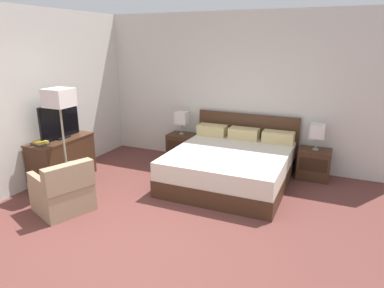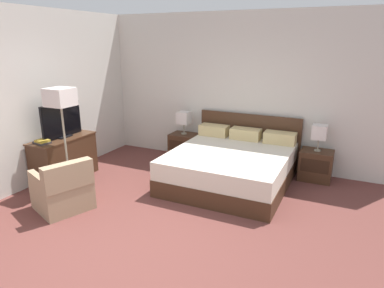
{
  "view_description": "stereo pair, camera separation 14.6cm",
  "coord_description": "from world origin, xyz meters",
  "px_view_note": "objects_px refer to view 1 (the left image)",
  "views": [
    {
      "loc": [
        2.03,
        -2.92,
        2.33
      ],
      "look_at": [
        -0.08,
        1.83,
        0.75
      ],
      "focal_mm": 32.0,
      "sensor_mm": 36.0,
      "label": 1
    },
    {
      "loc": [
        2.17,
        -2.86,
        2.33
      ],
      "look_at": [
        -0.08,
        1.83,
        0.75
      ],
      "focal_mm": 32.0,
      "sensor_mm": 36.0,
      "label": 2
    }
  ],
  "objects_px": {
    "armchair_by_window": "(64,192)",
    "floor_lamp": "(60,104)",
    "tv": "(60,122)",
    "dresser": "(62,159)",
    "nightstand_right": "(314,164)",
    "table_lamp_left": "(182,118)",
    "bed": "(231,165)",
    "table_lamp_right": "(318,131)",
    "book_red_cover": "(40,144)",
    "nightstand_left": "(182,146)",
    "book_blue_cover": "(41,142)"
  },
  "relations": [
    {
      "from": "armchair_by_window",
      "to": "floor_lamp",
      "type": "xyz_separation_m",
      "value": [
        -0.43,
        0.54,
        1.13
      ]
    },
    {
      "from": "tv",
      "to": "armchair_by_window",
      "type": "distance_m",
      "value": 1.43
    },
    {
      "from": "dresser",
      "to": "armchair_by_window",
      "type": "xyz_separation_m",
      "value": [
        0.83,
        -0.86,
        -0.1
      ]
    },
    {
      "from": "nightstand_right",
      "to": "armchair_by_window",
      "type": "xyz_separation_m",
      "value": [
        -3.11,
        -2.7,
        0.02
      ]
    },
    {
      "from": "table_lamp_left",
      "to": "tv",
      "type": "xyz_separation_m",
      "value": [
        -1.39,
        -1.81,
        0.18
      ]
    },
    {
      "from": "table_lamp_left",
      "to": "tv",
      "type": "relative_size",
      "value": 0.54
    },
    {
      "from": "dresser",
      "to": "table_lamp_left",
      "type": "bearing_deg",
      "value": 52.84
    },
    {
      "from": "table_lamp_left",
      "to": "armchair_by_window",
      "type": "height_order",
      "value": "table_lamp_left"
    },
    {
      "from": "bed",
      "to": "dresser",
      "type": "relative_size",
      "value": 1.82
    },
    {
      "from": "table_lamp_left",
      "to": "table_lamp_right",
      "type": "distance_m",
      "value": 2.55
    },
    {
      "from": "table_lamp_right",
      "to": "tv",
      "type": "bearing_deg",
      "value": -155.4
    },
    {
      "from": "book_red_cover",
      "to": "armchair_by_window",
      "type": "relative_size",
      "value": 0.28
    },
    {
      "from": "book_red_cover",
      "to": "tv",
      "type": "bearing_deg",
      "value": 87.12
    },
    {
      "from": "floor_lamp",
      "to": "nightstand_left",
      "type": "bearing_deg",
      "value": 65.28
    },
    {
      "from": "nightstand_right",
      "to": "tv",
      "type": "bearing_deg",
      "value": -155.41
    },
    {
      "from": "table_lamp_right",
      "to": "tv",
      "type": "xyz_separation_m",
      "value": [
        -3.94,
        -1.81,
        0.18
      ]
    },
    {
      "from": "table_lamp_left",
      "to": "dresser",
      "type": "bearing_deg",
      "value": -127.16
    },
    {
      "from": "dresser",
      "to": "book_blue_cover",
      "type": "distance_m",
      "value": 0.57
    },
    {
      "from": "nightstand_left",
      "to": "floor_lamp",
      "type": "distance_m",
      "value": 2.64
    },
    {
      "from": "dresser",
      "to": "floor_lamp",
      "type": "bearing_deg",
      "value": -38.52
    },
    {
      "from": "tv",
      "to": "floor_lamp",
      "type": "xyz_separation_m",
      "value": [
        0.4,
        -0.35,
        0.38
      ]
    },
    {
      "from": "table_lamp_right",
      "to": "nightstand_right",
      "type": "bearing_deg",
      "value": -90.0
    },
    {
      "from": "nightstand_left",
      "to": "book_blue_cover",
      "type": "height_order",
      "value": "book_blue_cover"
    },
    {
      "from": "dresser",
      "to": "book_red_cover",
      "type": "relative_size",
      "value": 4.51
    },
    {
      "from": "book_red_cover",
      "to": "armchair_by_window",
      "type": "bearing_deg",
      "value": -28.4
    },
    {
      "from": "nightstand_right",
      "to": "table_lamp_right",
      "type": "bearing_deg",
      "value": 90.0
    },
    {
      "from": "table_lamp_right",
      "to": "bed",
      "type": "bearing_deg",
      "value": -149.36
    },
    {
      "from": "floor_lamp",
      "to": "dresser",
      "type": "bearing_deg",
      "value": 141.48
    },
    {
      "from": "table_lamp_left",
      "to": "book_red_cover",
      "type": "height_order",
      "value": "table_lamp_left"
    },
    {
      "from": "table_lamp_left",
      "to": "book_blue_cover",
      "type": "height_order",
      "value": "table_lamp_left"
    },
    {
      "from": "armchair_by_window",
      "to": "nightstand_left",
      "type": "bearing_deg",
      "value": 78.28
    },
    {
      "from": "nightstand_left",
      "to": "table_lamp_right",
      "type": "height_order",
      "value": "table_lamp_right"
    },
    {
      "from": "book_blue_cover",
      "to": "floor_lamp",
      "type": "relative_size",
      "value": 0.12
    },
    {
      "from": "bed",
      "to": "floor_lamp",
      "type": "height_order",
      "value": "floor_lamp"
    },
    {
      "from": "table_lamp_left",
      "to": "armchair_by_window",
      "type": "relative_size",
      "value": 0.51
    },
    {
      "from": "floor_lamp",
      "to": "bed",
      "type": "bearing_deg",
      "value": 31.72
    },
    {
      "from": "bed",
      "to": "dresser",
      "type": "distance_m",
      "value": 2.88
    },
    {
      "from": "book_blue_cover",
      "to": "armchair_by_window",
      "type": "relative_size",
      "value": 0.21
    },
    {
      "from": "nightstand_right",
      "to": "dresser",
      "type": "height_order",
      "value": "dresser"
    },
    {
      "from": "book_blue_cover",
      "to": "floor_lamp",
      "type": "bearing_deg",
      "value": 10.81
    },
    {
      "from": "table_lamp_right",
      "to": "dresser",
      "type": "xyz_separation_m",
      "value": [
        -3.94,
        -1.84,
        -0.47
      ]
    },
    {
      "from": "bed",
      "to": "tv",
      "type": "height_order",
      "value": "tv"
    },
    {
      "from": "nightstand_left",
      "to": "table_lamp_right",
      "type": "relative_size",
      "value": 1.19
    },
    {
      "from": "bed",
      "to": "nightstand_right",
      "type": "height_order",
      "value": "bed"
    },
    {
      "from": "armchair_by_window",
      "to": "floor_lamp",
      "type": "relative_size",
      "value": 0.54
    },
    {
      "from": "nightstand_left",
      "to": "armchair_by_window",
      "type": "height_order",
      "value": "armchair_by_window"
    },
    {
      "from": "book_blue_cover",
      "to": "book_red_cover",
      "type": "bearing_deg",
      "value": 180.0
    },
    {
      "from": "tv",
      "to": "book_red_cover",
      "type": "height_order",
      "value": "tv"
    },
    {
      "from": "bed",
      "to": "table_lamp_left",
      "type": "relative_size",
      "value": 4.58
    },
    {
      "from": "tv",
      "to": "book_red_cover",
      "type": "xyz_separation_m",
      "value": [
        -0.02,
        -0.43,
        -0.27
      ]
    }
  ]
}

